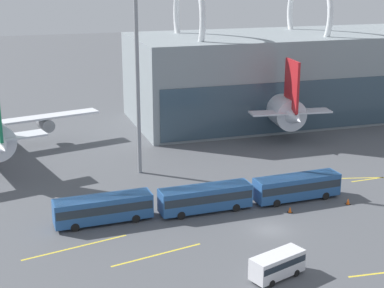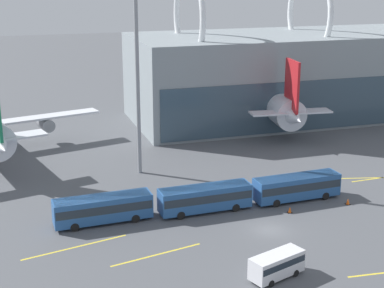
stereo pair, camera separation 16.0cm
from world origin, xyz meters
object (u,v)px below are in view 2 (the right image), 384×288
Objects in this scene: airliner_at_gate_far at (262,96)px; traffic_cone_0 at (348,202)px; traffic_cone_1 at (290,210)px; service_van_foreground at (277,264)px; shuttle_bus_1 at (205,197)px; shuttle_bus_2 at (297,186)px; floodlight_mast at (137,54)px; shuttle_bus_0 at (103,208)px.

traffic_cone_0 is (-7.12, -43.00, -4.55)m from airliner_at_gate_far.
service_van_foreground is at bearing -121.24° from traffic_cone_1.
shuttle_bus_1 and shuttle_bus_2 have the same top height.
shuttle_bus_2 is 15.35× the size of traffic_cone_1.
floodlight_mast is 30.03m from traffic_cone_1.
traffic_cone_0 is at bearing -158.86° from service_van_foreground.
floodlight_mast is at bearing 133.28° from shuttle_bus_2.
shuttle_bus_0 reaches higher than traffic_cone_1.
shuttle_bus_0 is 1.00× the size of shuttle_bus_2.
traffic_cone_0 reaches higher than traffic_cone_1.
airliner_at_gate_far is 54.44m from shuttle_bus_0.
shuttle_bus_0 is at bearing 169.82° from traffic_cone_1.
airliner_at_gate_far is 39.61m from floodlight_mast.
airliner_at_gate_far is 61.95m from service_van_foreground.
service_van_foreground is at bearing 163.87° from airliner_at_gate_far.
traffic_cone_1 is at bearing -129.68° from shuttle_bus_2.
shuttle_bus_0 is 25.06m from shuttle_bus_2.
traffic_cone_1 is at bearing -179.02° from traffic_cone_0.
shuttle_bus_1 reaches higher than service_van_foreground.
airliner_at_gate_far is 3.70× the size of shuttle_bus_2.
shuttle_bus_1 is at bearing -74.91° from floodlight_mast.
shuttle_bus_1 is 18.46m from traffic_cone_0.
shuttle_bus_1 is 1.00× the size of shuttle_bus_2.
shuttle_bus_0 reaches higher than service_van_foreground.
service_van_foreground is (-11.16, -17.51, -0.45)m from shuttle_bus_2.
traffic_cone_0 is (5.55, -3.44, -1.52)m from shuttle_bus_2.
shuttle_bus_0 is 14.90× the size of traffic_cone_0.
shuttle_bus_0 is 22.75m from traffic_cone_1.
traffic_cone_0 is at bearing 177.13° from airliner_at_gate_far.
airliner_at_gate_far reaches higher than shuttle_bus_2.
service_van_foreground is at bearing -54.57° from shuttle_bus_0.
shuttle_bus_2 is (25.05, -0.43, 0.00)m from shuttle_bus_0.
airliner_at_gate_far is 3.71× the size of shuttle_bus_1.
shuttle_bus_1 is 12.53m from shuttle_bus_2.
airliner_at_gate_far is 46.03m from traffic_cone_1.
traffic_cone_0 is (22.54, -19.96, -17.12)m from floodlight_mast.
airliner_at_gate_far is at bearing 69.71° from shuttle_bus_2.
shuttle_bus_1 is (12.53, -0.48, 0.00)m from shuttle_bus_0.
shuttle_bus_0 is at bearing 172.79° from traffic_cone_0.
shuttle_bus_1 is at bearing -4.51° from shuttle_bus_0.
service_van_foreground is 0.20× the size of floodlight_mast.
shuttle_bus_0 is at bearing 176.47° from shuttle_bus_2.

